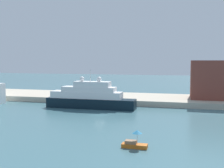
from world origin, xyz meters
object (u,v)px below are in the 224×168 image
at_px(harbor_building, 222,80).
at_px(parked_car, 62,93).
at_px(mooring_bollard, 117,98).
at_px(large_yacht, 89,97).
at_px(small_motorboat, 134,142).
at_px(person_figure, 63,95).

relative_size(harbor_building, parked_car, 4.63).
height_order(parked_car, mooring_bollard, parked_car).
distance_m(large_yacht, small_motorboat, 38.76).
height_order(small_motorboat, person_figure, person_figure).
bearing_deg(small_motorboat, harbor_building, 69.35).
bearing_deg(small_motorboat, parked_car, 126.29).
bearing_deg(parked_car, large_yacht, -42.61).
bearing_deg(harbor_building, mooring_bollard, -162.44).
height_order(small_motorboat, parked_car, parked_car).
xyz_separation_m(harbor_building, person_figure, (-50.95, -10.26, -5.33)).
relative_size(parked_car, mooring_bollard, 6.62).
xyz_separation_m(harbor_building, mooring_bollard, (-32.49, -10.28, -5.86)).
bearing_deg(large_yacht, mooring_bollard, 50.43).
distance_m(small_motorboat, parked_car, 59.24).
distance_m(harbor_building, parked_car, 54.84).
bearing_deg(harbor_building, parked_car, -176.13).
xyz_separation_m(parked_car, person_figure, (3.48, -6.57, 0.22)).
bearing_deg(parked_car, person_figure, -62.11).
distance_m(large_yacht, harbor_building, 43.10).
relative_size(large_yacht, person_figure, 14.61).
bearing_deg(mooring_bollard, large_yacht, -129.57).
height_order(large_yacht, mooring_bollard, large_yacht).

